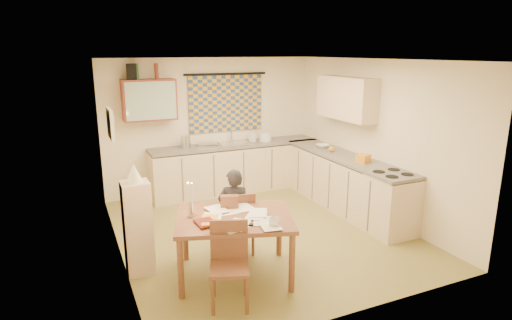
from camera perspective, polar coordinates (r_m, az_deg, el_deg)
name	(u,v)px	position (r m, az deg, el deg)	size (l,w,h in m)	color
floor	(261,232)	(6.48, 0.62, -9.56)	(4.00, 4.50, 0.02)	olive
ceiling	(261,59)	(5.92, 0.69, 13.32)	(4.00, 4.50, 0.02)	white
wall_back	(211,125)	(8.14, -6.06, 4.63)	(4.00, 0.02, 2.50)	#F0E3C3
wall_front	(360,199)	(4.22, 13.72, -5.01)	(4.00, 0.02, 2.50)	#F0E3C3
wall_left	(113,165)	(5.57, -18.48, -0.62)	(0.02, 4.50, 2.50)	#F0E3C3
wall_right	(374,138)	(7.14, 15.48, 2.80)	(0.02, 4.50, 2.50)	#F0E3C3
window_blind	(226,104)	(8.15, -4.02, 7.52)	(1.45, 0.03, 1.05)	#294A83
curtain_rod	(226,74)	(8.08, -4.04, 11.38)	(0.04, 0.04, 1.60)	black
wall_cabinet	(149,100)	(7.62, -14.05, 7.79)	(0.90, 0.34, 0.70)	maroon
wall_cabinet_glass	(151,101)	(7.45, -13.81, 7.66)	(0.84, 0.02, 0.64)	#99B2A5
upper_cabinet_right	(346,98)	(7.37, 11.97, 8.09)	(0.34, 1.30, 0.70)	beige
framed_print	(110,124)	(5.87, -18.86, 4.60)	(0.04, 0.50, 0.40)	beige
print_canvas	(112,124)	(5.87, -18.62, 4.62)	(0.01, 0.42, 0.32)	beige
counter_back	(238,168)	(8.17, -2.46, -1.01)	(3.30, 0.62, 0.92)	beige
counter_right	(344,183)	(7.39, 11.67, -2.99)	(0.62, 2.95, 0.92)	beige
stove	(390,204)	(6.55, 17.48, -5.58)	(0.59, 0.59, 0.92)	white
sink	(235,146)	(8.05, -2.84, 1.89)	(0.55, 0.45, 0.10)	silver
tap	(231,135)	(8.18, -3.29, 3.37)	(0.03, 0.03, 0.28)	silver
dish_rack	(208,145)	(7.86, -6.48, 2.03)	(0.35, 0.30, 0.06)	silver
kettle	(185,142)	(7.73, -9.40, 2.40)	(0.18, 0.18, 0.24)	silver
mixing_bowl	(265,137)	(8.27, 1.26, 3.09)	(0.24, 0.24, 0.16)	white
soap_bottle	(252,136)	(8.21, -0.51, 3.20)	(0.12, 0.12, 0.21)	white
bowl	(323,146)	(7.82, 8.88, 1.87)	(0.24, 0.24, 0.06)	white
orange_bag	(363,159)	(6.90, 14.10, 0.19)	(0.22, 0.16, 0.12)	orange
fruit_orange	(332,149)	(7.50, 10.04, 1.45)	(0.10, 0.10, 0.10)	orange
speaker	(132,72)	(7.54, -16.23, 11.25)	(0.16, 0.20, 0.26)	black
bottle_green	(137,72)	(7.55, -15.64, 11.29)	(0.07, 0.07, 0.26)	#195926
bottle_brown	(156,71)	(7.61, -13.13, 11.47)	(0.07, 0.07, 0.26)	maroon
dining_table	(235,246)	(5.17, -2.86, -11.32)	(1.58, 1.38, 0.75)	brown
chair_far	(238,234)	(5.75, -2.43, -9.78)	(0.44, 0.44, 0.87)	brown
chair_near	(230,281)	(4.67, -3.53, -15.76)	(0.52, 0.52, 0.89)	brown
person	(234,212)	(5.59, -2.90, -6.99)	(0.50, 0.43, 1.17)	black
shelf_stand	(138,228)	(5.32, -15.47, -8.77)	(0.32, 0.30, 1.15)	beige
lampshade	(134,173)	(5.10, -15.98, -1.68)	(0.20, 0.20, 0.22)	beige
letter_rack	(230,202)	(5.25, -3.54, -5.57)	(0.22, 0.10, 0.16)	brown
mug	(274,222)	(4.73, 2.42, -8.29)	(0.13, 0.13, 0.10)	white
magazine	(197,225)	(4.80, -7.89, -8.54)	(0.22, 0.28, 0.03)	maroon
book	(201,219)	(4.95, -7.33, -7.81)	(0.28, 0.31, 0.02)	orange
orange_box	(207,225)	(4.75, -6.56, -8.66)	(0.12, 0.08, 0.04)	orange
eyeglasses	(247,225)	(4.76, -1.15, -8.64)	(0.13, 0.04, 0.02)	black
candle_holder	(191,210)	(5.02, -8.69, -6.55)	(0.06, 0.06, 0.18)	silver
candle	(192,192)	(4.98, -8.55, -4.26)	(0.02, 0.02, 0.22)	white
candle_flame	(188,183)	(4.92, -9.09, -3.05)	(0.02, 0.02, 0.02)	#FFCC66
papers	(239,218)	(4.94, -2.28, -7.71)	(0.85, 1.02, 0.02)	white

